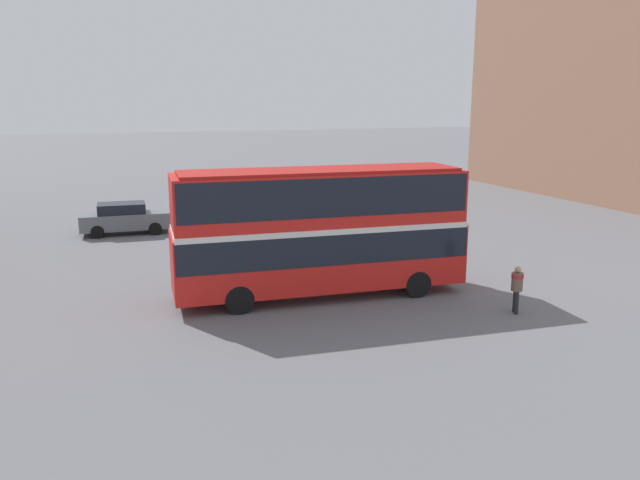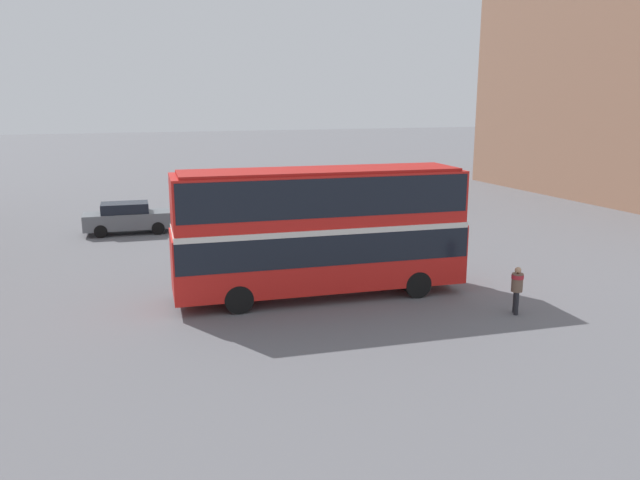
# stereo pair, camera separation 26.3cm
# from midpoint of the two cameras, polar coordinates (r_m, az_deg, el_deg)

# --- Properties ---
(ground_plane) EXTENTS (240.00, 240.00, 0.00)m
(ground_plane) POSITION_cam_midpoint_polar(r_m,az_deg,el_deg) (22.92, -0.12, -4.80)
(ground_plane) COLOR slate
(double_decker_bus) EXTENTS (10.46, 3.32, 4.57)m
(double_decker_bus) POSITION_cam_midpoint_polar(r_m,az_deg,el_deg) (21.90, -0.34, 1.42)
(double_decker_bus) COLOR red
(double_decker_bus) RESTS_ON ground_plane
(pedestrian_foreground) EXTENTS (0.53, 0.53, 1.59)m
(pedestrian_foreground) POSITION_cam_midpoint_polar(r_m,az_deg,el_deg) (21.44, 17.23, -3.92)
(pedestrian_foreground) COLOR #232328
(pedestrian_foreground) RESTS_ON ground_plane
(parked_car_kerb_near) EXTENTS (4.68, 1.98, 1.63)m
(parked_car_kerb_near) POSITION_cam_midpoint_polar(r_m,az_deg,el_deg) (34.31, -17.60, 1.92)
(parked_car_kerb_near) COLOR slate
(parked_car_kerb_near) RESTS_ON ground_plane
(parked_car_kerb_far) EXTENTS (4.77, 2.89, 1.52)m
(parked_car_kerb_far) POSITION_cam_midpoint_polar(r_m,az_deg,el_deg) (36.18, -8.27, 2.82)
(parked_car_kerb_far) COLOR silver
(parked_car_kerb_far) RESTS_ON ground_plane
(parked_car_side_street) EXTENTS (4.60, 2.12, 1.56)m
(parked_car_side_street) POSITION_cam_midpoint_polar(r_m,az_deg,el_deg) (41.51, 7.45, 4.13)
(parked_car_side_street) COLOR black
(parked_car_side_street) RESTS_ON ground_plane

